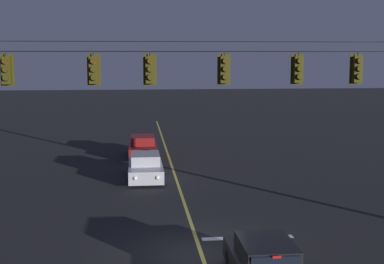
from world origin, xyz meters
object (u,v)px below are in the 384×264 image
at_px(traffic_light_leftmost, 6,70).
at_px(traffic_light_rightmost, 298,69).
at_px(traffic_light_right_inner, 225,70).
at_px(car_oncoming_lead, 145,168).
at_px(traffic_light_centre, 150,70).
at_px(car_oncoming_trailing, 143,147).
at_px(traffic_light_left_inner, 94,70).
at_px(traffic_light_far_right, 358,69).

relative_size(traffic_light_leftmost, traffic_light_rightmost, 1.00).
xyz_separation_m(traffic_light_right_inner, car_oncoming_lead, (-2.73, 9.56, -5.49)).
xyz_separation_m(traffic_light_centre, car_oncoming_trailing, (-0.09, 16.24, -5.49)).
bearing_deg(traffic_light_leftmost, traffic_light_left_inner, 0.00).
distance_m(traffic_light_right_inner, car_oncoming_lead, 11.36).
height_order(traffic_light_centre, traffic_light_far_right, same).
distance_m(traffic_light_leftmost, traffic_light_centre, 4.99).
xyz_separation_m(traffic_light_right_inner, traffic_light_rightmost, (2.74, 0.00, 0.00)).
height_order(traffic_light_left_inner, car_oncoming_lead, traffic_light_left_inner).
distance_m(traffic_light_far_right, car_oncoming_lead, 13.46).
distance_m(traffic_light_leftmost, traffic_light_rightmost, 10.42).
bearing_deg(traffic_light_left_inner, traffic_light_leftmost, 180.00).
height_order(traffic_light_rightmost, car_oncoming_lead, traffic_light_rightmost).
height_order(traffic_light_leftmost, traffic_light_rightmost, same).
bearing_deg(traffic_light_left_inner, traffic_light_rightmost, 0.00).
bearing_deg(traffic_light_centre, traffic_light_leftmost, 180.00).
xyz_separation_m(traffic_light_leftmost, traffic_light_left_inner, (3.00, 0.00, 0.00)).
relative_size(traffic_light_centre, traffic_light_rightmost, 1.00).
relative_size(traffic_light_left_inner, traffic_light_rightmost, 1.00).
bearing_deg(car_oncoming_lead, traffic_light_far_right, -51.07).
relative_size(traffic_light_leftmost, car_oncoming_lead, 0.28).
distance_m(traffic_light_leftmost, car_oncoming_lead, 12.09).
distance_m(traffic_light_rightmost, car_oncoming_lead, 12.31).
bearing_deg(traffic_light_left_inner, car_oncoming_trailing, 83.32).
height_order(traffic_light_rightmost, car_oncoming_trailing, traffic_light_rightmost).
bearing_deg(traffic_light_far_right, traffic_light_right_inner, 180.00).
relative_size(traffic_light_left_inner, traffic_light_far_right, 1.00).
height_order(traffic_light_right_inner, traffic_light_far_right, same).
xyz_separation_m(traffic_light_leftmost, traffic_light_far_right, (12.68, 0.00, 0.00)).
xyz_separation_m(traffic_light_left_inner, traffic_light_far_right, (9.67, 0.00, 0.00)).
bearing_deg(traffic_light_right_inner, car_oncoming_lead, 105.94).
relative_size(traffic_light_leftmost, traffic_light_far_right, 1.00).
distance_m(traffic_light_left_inner, traffic_light_right_inner, 4.68).
relative_size(traffic_light_leftmost, traffic_light_centre, 1.00).
bearing_deg(traffic_light_left_inner, car_oncoming_lead, 78.45).
distance_m(traffic_light_leftmost, traffic_light_right_inner, 7.69).
bearing_deg(traffic_light_far_right, traffic_light_left_inner, 180.00).
distance_m(traffic_light_left_inner, traffic_light_far_right, 9.67).
relative_size(traffic_light_right_inner, traffic_light_rightmost, 1.00).
bearing_deg(car_oncoming_trailing, traffic_light_right_inner, -80.28).
bearing_deg(car_oncoming_trailing, traffic_light_left_inner, -96.68).
bearing_deg(traffic_light_far_right, car_oncoming_trailing, 115.57).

